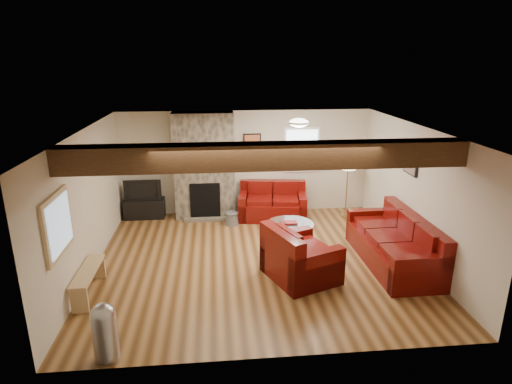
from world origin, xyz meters
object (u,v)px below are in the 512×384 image
Objects in this scene: sofa_three at (393,240)px; coffee_table at (290,234)px; floor_lamp at (348,167)px; loveseat at (273,201)px; television at (143,189)px; armchair_red at (301,253)px; tv_cabinet at (145,208)px.

coffee_table is at bearing -120.76° from sofa_three.
sofa_three is 1.67× the size of floor_lamp.
sofa_three is 2.64m from floor_lamp.
floor_lamp is at bearing 6.65° from loveseat.
television reaches higher than coffee_table.
floor_lamp is (1.68, 2.89, 0.75)m from armchair_red.
tv_cabinet is at bearing -177.64° from loveseat.
armchair_red is 1.23× the size of tv_cabinet.
loveseat reaches higher than tv_cabinet.
tv_cabinet is (-3.04, 0.30, -0.18)m from loveseat.
floor_lamp reaches higher than television.
sofa_three is 3.19m from loveseat.
coffee_table is (0.16, -1.56, -0.19)m from loveseat.
coffee_table reaches higher than tv_cabinet.
armchair_red is 4.51m from tv_cabinet.
floor_lamp is at bearing -178.23° from sofa_three.
armchair_red is (0.10, -2.93, 0.05)m from loveseat.
coffee_table is (0.06, 1.37, -0.24)m from armchair_red.
television is (-3.14, 3.23, 0.25)m from armchair_red.
television is at bearing -177.64° from loveseat.
loveseat is at bearing -5.64° from television.
loveseat reaches higher than coffee_table.
armchair_red reaches higher than tv_cabinet.
sofa_three reaches higher than coffee_table.
television is at bearing 149.74° from coffee_table.
sofa_three is at bearing -87.52° from floor_lamp.
tv_cabinet is at bearing 0.00° from television.
floor_lamp reaches higher than coffee_table.
floor_lamp is (4.82, -0.34, 0.98)m from tv_cabinet.
coffee_table is (-1.73, 1.00, -0.23)m from sofa_three.
tv_cabinet is 1.10× the size of television.
tv_cabinet is (-3.14, 3.23, -0.23)m from armchair_red.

